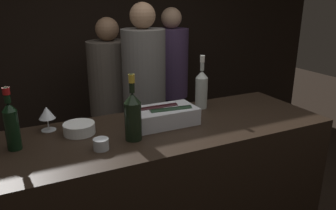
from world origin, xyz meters
name	(u,v)px	position (x,y,z in m)	size (l,w,h in m)	color
wall_back_chalkboard	(87,35)	(0.00, 2.45, 1.40)	(6.40, 0.06, 2.80)	black
bar_counter	(170,205)	(0.00, 0.35, 0.54)	(1.90, 0.69, 1.09)	black
ice_bin_with_bottles	(164,115)	(-0.02, 0.39, 1.14)	(0.37, 0.22, 0.11)	silver
bowl_white	(79,128)	(-0.50, 0.47, 1.12)	(0.17, 0.17, 0.06)	white
wine_glass	(47,114)	(-0.65, 0.59, 1.19)	(0.09, 0.09, 0.14)	silver
candle_votive	(101,144)	(-0.45, 0.22, 1.11)	(0.08, 0.08, 0.06)	silver
white_wine_bottle	(201,88)	(0.33, 0.56, 1.23)	(0.08, 0.08, 0.36)	#B2B7AD
red_wine_bottle_burgundy	(11,124)	(-0.83, 0.41, 1.22)	(0.07, 0.07, 0.32)	black
champagne_bottle	(133,115)	(-0.26, 0.26, 1.22)	(0.09, 0.09, 0.35)	black
person_in_hoodie	(111,97)	(0.01, 1.66, 0.90)	(0.40, 0.40, 1.64)	black
person_blond_tee	(144,96)	(0.20, 1.27, 0.99)	(0.37, 0.37, 1.77)	black
person_grey_polo	(171,80)	(0.73, 1.81, 0.95)	(0.36, 0.36, 1.70)	black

